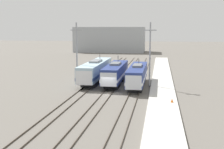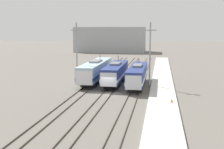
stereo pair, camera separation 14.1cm
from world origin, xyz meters
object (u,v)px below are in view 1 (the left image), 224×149
at_px(locomotive_far_right, 137,75).
at_px(catenary_tower_right, 150,53).
at_px(locomotive_center, 115,73).
at_px(traffic_cone, 172,100).
at_px(locomotive_far_left, 95,71).
at_px(catenary_tower_left, 77,53).

xyz_separation_m(locomotive_far_right, catenary_tower_right, (2.17, 0.17, 3.88)).
height_order(locomotive_center, traffic_cone, locomotive_center).
xyz_separation_m(locomotive_far_right, traffic_cone, (5.66, -12.27, -1.46)).
bearing_deg(catenary_tower_right, locomotive_far_left, 159.12).
relative_size(catenary_tower_left, catenary_tower_right, 1.00).
bearing_deg(locomotive_center, locomotive_far_right, -24.77).
bearing_deg(catenary_tower_left, locomotive_far_left, 58.05).
height_order(locomotive_center, locomotive_far_right, locomotive_center).
bearing_deg(traffic_cone, locomotive_far_left, 130.51).
relative_size(locomotive_center, catenary_tower_right, 1.44).
xyz_separation_m(locomotive_far_left, catenary_tower_left, (-2.52, -4.04, 3.79)).
xyz_separation_m(catenary_tower_left, catenary_tower_right, (13.12, 0.00, 0.00)).
relative_size(locomotive_center, locomotive_far_right, 0.99).
relative_size(locomotive_far_left, catenary_tower_right, 1.73).
xyz_separation_m(locomotive_center, locomotive_far_right, (4.21, -1.95, -0.02)).
bearing_deg(catenary_tower_right, traffic_cone, -74.34).
height_order(locomotive_center, catenary_tower_left, catenary_tower_left).
xyz_separation_m(locomotive_far_left, locomotive_center, (4.21, -2.27, -0.08)).
bearing_deg(traffic_cone, locomotive_far_right, 114.74).
bearing_deg(catenary_tower_right, locomotive_far_right, -175.55).
bearing_deg(traffic_cone, locomotive_center, 124.77).
relative_size(catenary_tower_left, traffic_cone, 21.67).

